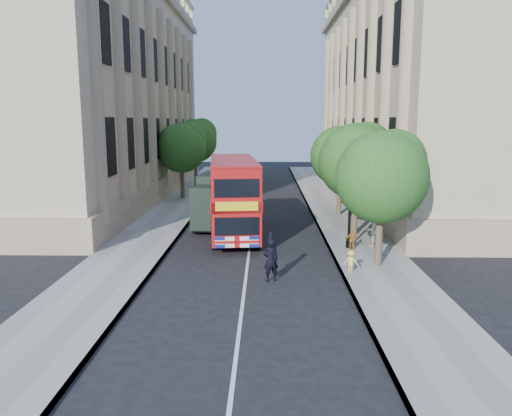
{
  "coord_description": "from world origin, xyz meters",
  "views": [
    {
      "loc": [
        0.79,
        -18.45,
        6.44
      ],
      "look_at": [
        0.35,
        5.03,
        2.3
      ],
      "focal_mm": 35.0,
      "sensor_mm": 36.0,
      "label": 1
    }
  ],
  "objects_px": {
    "lamp_post": "(350,201)",
    "double_decker_bus": "(233,194)",
    "woman_pedestrian": "(372,230)",
    "box_van": "(219,202)",
    "police_constable": "(271,260)"
  },
  "relations": [
    {
      "from": "box_van",
      "to": "police_constable",
      "type": "relative_size",
      "value": 3.28
    },
    {
      "from": "box_van",
      "to": "police_constable",
      "type": "bearing_deg",
      "value": -68.66
    },
    {
      "from": "police_constable",
      "to": "woman_pedestrian",
      "type": "height_order",
      "value": "woman_pedestrian"
    },
    {
      "from": "lamp_post",
      "to": "double_decker_bus",
      "type": "bearing_deg",
      "value": 152.1
    },
    {
      "from": "police_constable",
      "to": "woman_pedestrian",
      "type": "distance_m",
      "value": 7.47
    },
    {
      "from": "lamp_post",
      "to": "double_decker_bus",
      "type": "distance_m",
      "value": 6.79
    },
    {
      "from": "double_decker_bus",
      "to": "police_constable",
      "type": "xyz_separation_m",
      "value": [
        2.02,
        -8.19,
        -1.45
      ]
    },
    {
      "from": "lamp_post",
      "to": "woman_pedestrian",
      "type": "relative_size",
      "value": 3.04
    },
    {
      "from": "double_decker_bus",
      "to": "box_van",
      "type": "height_order",
      "value": "double_decker_bus"
    },
    {
      "from": "lamp_post",
      "to": "double_decker_bus",
      "type": "relative_size",
      "value": 0.55
    },
    {
      "from": "double_decker_bus",
      "to": "box_van",
      "type": "distance_m",
      "value": 2.48
    },
    {
      "from": "lamp_post",
      "to": "woman_pedestrian",
      "type": "height_order",
      "value": "lamp_post"
    },
    {
      "from": "double_decker_bus",
      "to": "woman_pedestrian",
      "type": "relative_size",
      "value": 5.51
    },
    {
      "from": "box_van",
      "to": "police_constable",
      "type": "height_order",
      "value": "box_van"
    },
    {
      "from": "lamp_post",
      "to": "woman_pedestrian",
      "type": "xyz_separation_m",
      "value": [
        1.23,
        0.35,
        -1.54
      ]
    }
  ]
}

